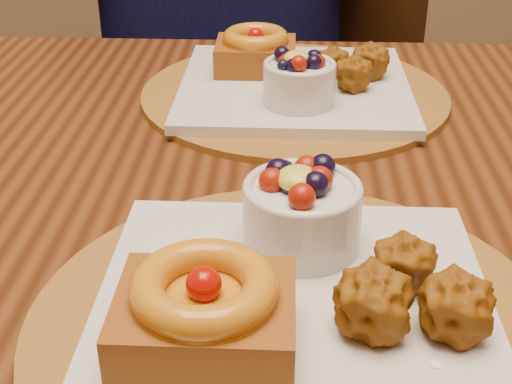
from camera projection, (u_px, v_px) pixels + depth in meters
dining_table at (292, 246)px, 0.74m from camera, size 1.60×0.90×0.76m
place_setting_near at (290, 293)px, 0.50m from camera, size 0.38×0.38×0.09m
place_setting_far at (293, 81)px, 0.88m from camera, size 0.38×0.38×0.08m
chair_far at (310, 123)px, 1.49m from camera, size 0.50×0.50×0.87m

